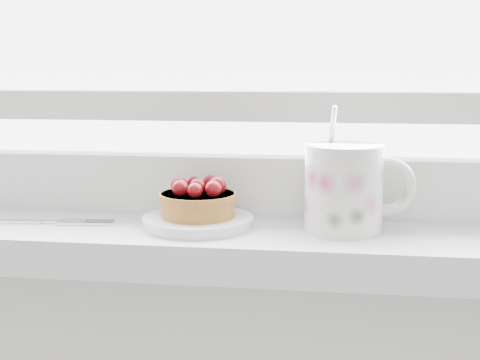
% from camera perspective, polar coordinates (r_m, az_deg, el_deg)
% --- Properties ---
extents(saucer, '(0.12, 0.12, 0.01)m').
position_cam_1_polar(saucer, '(0.75, -3.61, -3.57)').
color(saucer, silver).
rests_on(saucer, windowsill).
extents(raspberry_tart, '(0.09, 0.09, 0.05)m').
position_cam_1_polar(raspberry_tart, '(0.74, -3.60, -1.71)').
color(raspberry_tart, brown).
rests_on(raspberry_tart, saucer).
extents(floral_mug, '(0.12, 0.09, 0.14)m').
position_cam_1_polar(floral_mug, '(0.73, 9.10, -0.54)').
color(floral_mug, silver).
rests_on(floral_mug, windowsill).
extents(fork, '(0.19, 0.04, 0.00)m').
position_cam_1_polar(fork, '(0.80, -17.59, -3.39)').
color(fork, silver).
rests_on(fork, windowsill).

